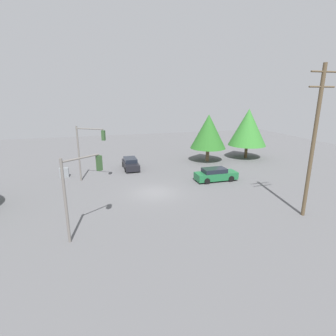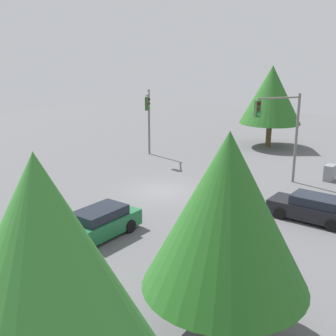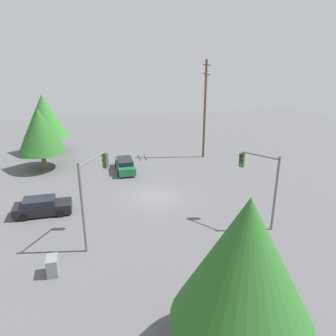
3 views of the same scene
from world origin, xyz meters
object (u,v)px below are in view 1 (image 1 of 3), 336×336
traffic_signal_main (80,182)px  sedan_dark (131,164)px  traffic_signal_cross (89,145)px  electrical_cabinet (64,173)px  sedan_green (216,175)px

traffic_signal_main → sedan_dark: bearing=34.7°
traffic_signal_cross → electrical_cabinet: traffic_signal_cross is taller
sedan_dark → traffic_signal_main: bearing=70.8°
sedan_green → traffic_signal_main: 16.46m
sedan_green → electrical_cabinet: bearing=-110.6°
traffic_signal_main → traffic_signal_cross: size_ratio=0.92×
sedan_dark → traffic_signal_cross: bearing=39.0°
sedan_green → electrical_cabinet: (16.39, -6.15, -0.15)m
traffic_signal_main → electrical_cabinet: size_ratio=5.08×
sedan_dark → traffic_signal_cross: traffic_signal_cross is taller
sedan_dark → sedan_green: sedan_green is taller
traffic_signal_main → traffic_signal_cross: traffic_signal_cross is taller
traffic_signal_cross → electrical_cabinet: 5.38m
sedan_green → traffic_signal_cross: size_ratio=0.77×
sedan_dark → electrical_cabinet: 8.11m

